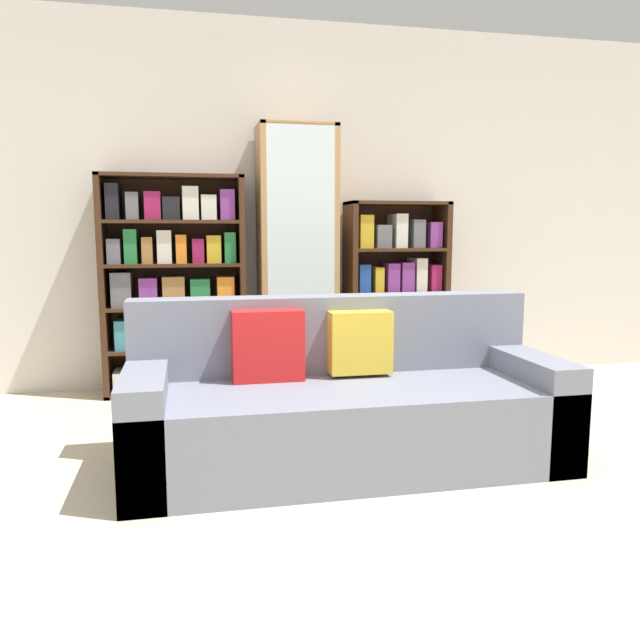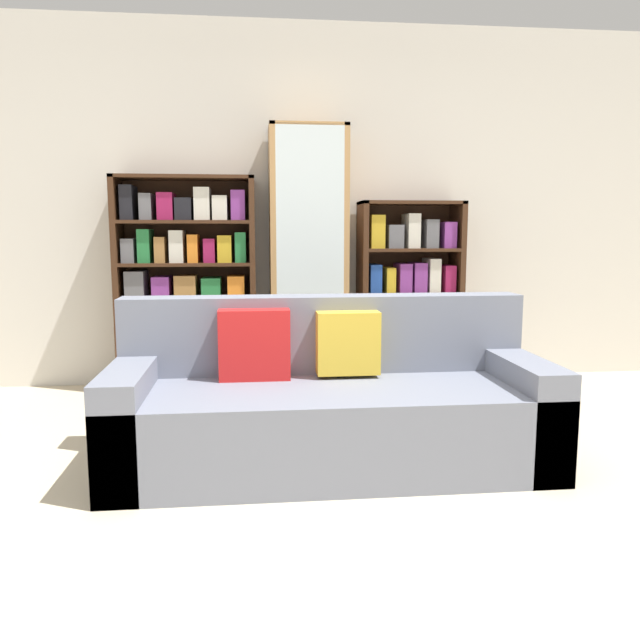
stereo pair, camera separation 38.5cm
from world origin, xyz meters
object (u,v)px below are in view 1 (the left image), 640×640
(bookshelf_right, at_px, (395,297))
(wine_bottle, at_px, (384,372))
(display_cabinet, at_px, (297,260))
(bookshelf_left, at_px, (175,288))
(couch, at_px, (344,405))

(bookshelf_right, relative_size, wine_bottle, 3.42)
(display_cabinet, distance_m, bookshelf_right, 0.82)
(bookshelf_left, height_order, bookshelf_right, bookshelf_left)
(couch, relative_size, bookshelf_right, 1.54)
(display_cabinet, bearing_deg, wine_bottle, -35.09)
(bookshelf_left, relative_size, bookshelf_right, 1.12)
(couch, distance_m, bookshelf_left, 1.87)
(bookshelf_left, relative_size, display_cabinet, 0.81)
(couch, xyz_separation_m, bookshelf_left, (-0.85, 1.60, 0.47))
(couch, height_order, bookshelf_right, bookshelf_right)
(couch, height_order, wine_bottle, couch)
(display_cabinet, relative_size, wine_bottle, 4.74)
(couch, distance_m, bookshelf_right, 1.83)
(bookshelf_left, distance_m, bookshelf_right, 1.66)
(bookshelf_right, bearing_deg, bookshelf_left, -179.98)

